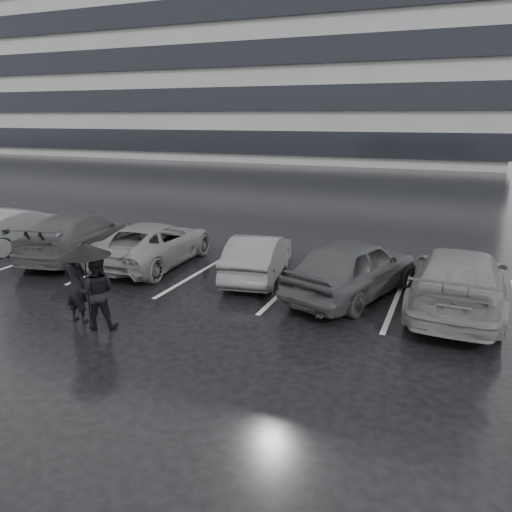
{
  "coord_description": "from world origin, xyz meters",
  "views": [
    {
      "loc": [
        4.59,
        -9.82,
        4.37
      ],
      "look_at": [
        0.15,
        1.0,
        1.1
      ],
      "focal_mm": 35.0,
      "sensor_mm": 36.0,
      "label": 1
    }
  ],
  "objects_px": {
    "car_east": "(459,280)",
    "pedestrian_right": "(97,293)",
    "car_west_c": "(80,235)",
    "car_west_d": "(21,228)",
    "car_west_b": "(154,243)",
    "car_west_a": "(258,256)",
    "pedestrian_left": "(76,287)",
    "car_main": "(353,267)"
  },
  "relations": [
    {
      "from": "car_west_d",
      "to": "pedestrian_left",
      "type": "xyz_separation_m",
      "value": [
        6.37,
        -4.49,
        0.13
      ]
    },
    {
      "from": "car_main",
      "to": "car_west_c",
      "type": "distance_m",
      "value": 8.89
    },
    {
      "from": "car_west_d",
      "to": "pedestrian_left",
      "type": "bearing_deg",
      "value": 151.15
    },
    {
      "from": "pedestrian_left",
      "to": "car_west_a",
      "type": "bearing_deg",
      "value": -117.83
    },
    {
      "from": "car_west_a",
      "to": "pedestrian_right",
      "type": "distance_m",
      "value": 4.87
    },
    {
      "from": "car_east",
      "to": "pedestrian_left",
      "type": "bearing_deg",
      "value": 28.92
    },
    {
      "from": "car_main",
      "to": "car_west_b",
      "type": "xyz_separation_m",
      "value": [
        -6.2,
        0.53,
        -0.11
      ]
    },
    {
      "from": "pedestrian_left",
      "to": "pedestrian_right",
      "type": "height_order",
      "value": "pedestrian_left"
    },
    {
      "from": "car_west_a",
      "to": "car_west_d",
      "type": "relative_size",
      "value": 0.92
    },
    {
      "from": "car_west_a",
      "to": "car_west_c",
      "type": "height_order",
      "value": "car_west_c"
    },
    {
      "from": "car_east",
      "to": "car_west_d",
      "type": "bearing_deg",
      "value": -0.36
    },
    {
      "from": "car_west_a",
      "to": "car_west_d",
      "type": "bearing_deg",
      "value": -10.16
    },
    {
      "from": "car_main",
      "to": "car_east",
      "type": "xyz_separation_m",
      "value": [
        2.45,
        0.01,
        -0.03
      ]
    },
    {
      "from": "car_main",
      "to": "car_east",
      "type": "bearing_deg",
      "value": -161.81
    },
    {
      "from": "car_main",
      "to": "pedestrian_left",
      "type": "xyz_separation_m",
      "value": [
        -5.25,
        -3.91,
        0.05
      ]
    },
    {
      "from": "car_east",
      "to": "car_west_b",
      "type": "bearing_deg",
      "value": -1.5
    },
    {
      "from": "car_west_b",
      "to": "car_west_d",
      "type": "distance_m",
      "value": 5.42
    },
    {
      "from": "car_west_b",
      "to": "car_west_c",
      "type": "xyz_separation_m",
      "value": [
        -2.69,
        -0.17,
        0.06
      ]
    },
    {
      "from": "car_west_c",
      "to": "pedestrian_left",
      "type": "xyz_separation_m",
      "value": [
        3.64,
        -4.27,
        0.09
      ]
    },
    {
      "from": "car_west_c",
      "to": "car_east",
      "type": "xyz_separation_m",
      "value": [
        11.34,
        -0.35,
        0.01
      ]
    },
    {
      "from": "car_west_d",
      "to": "pedestrian_right",
      "type": "bearing_deg",
      "value": 153.09
    },
    {
      "from": "car_west_c",
      "to": "car_west_d",
      "type": "height_order",
      "value": "car_west_c"
    },
    {
      "from": "car_east",
      "to": "pedestrian_right",
      "type": "height_order",
      "value": "pedestrian_right"
    },
    {
      "from": "car_west_a",
      "to": "car_west_d",
      "type": "distance_m",
      "value": 8.86
    },
    {
      "from": "car_west_d",
      "to": "car_main",
      "type": "bearing_deg",
      "value": -176.54
    },
    {
      "from": "car_west_c",
      "to": "car_west_d",
      "type": "bearing_deg",
      "value": -14.01
    },
    {
      "from": "car_west_b",
      "to": "car_main",
      "type": "bearing_deg",
      "value": 172.45
    },
    {
      "from": "car_west_a",
      "to": "car_west_d",
      "type": "xyz_separation_m",
      "value": [
        -8.86,
        0.09,
        0.05
      ]
    },
    {
      "from": "car_west_b",
      "to": "car_west_c",
      "type": "bearing_deg",
      "value": 0.95
    },
    {
      "from": "car_west_a",
      "to": "car_west_c",
      "type": "relative_size",
      "value": 0.76
    },
    {
      "from": "pedestrian_right",
      "to": "car_west_d",
      "type": "bearing_deg",
      "value": -58.42
    },
    {
      "from": "car_west_c",
      "to": "car_west_d",
      "type": "relative_size",
      "value": 1.21
    },
    {
      "from": "car_west_c",
      "to": "car_east",
      "type": "bearing_deg",
      "value": 168.72
    },
    {
      "from": "car_west_b",
      "to": "pedestrian_right",
      "type": "relative_size",
      "value": 2.93
    },
    {
      "from": "car_west_b",
      "to": "car_west_c",
      "type": "relative_size",
      "value": 0.95
    },
    {
      "from": "car_east",
      "to": "car_west_c",
      "type": "bearing_deg",
      "value": 0.17
    },
    {
      "from": "car_main",
      "to": "car_west_a",
      "type": "height_order",
      "value": "car_main"
    },
    {
      "from": "car_west_c",
      "to": "car_east",
      "type": "relative_size",
      "value": 0.98
    },
    {
      "from": "car_west_a",
      "to": "pedestrian_left",
      "type": "distance_m",
      "value": 5.05
    },
    {
      "from": "car_main",
      "to": "car_west_d",
      "type": "height_order",
      "value": "car_main"
    },
    {
      "from": "car_west_d",
      "to": "car_east",
      "type": "relative_size",
      "value": 0.82
    },
    {
      "from": "car_west_b",
      "to": "car_west_d",
      "type": "relative_size",
      "value": 1.15
    }
  ]
}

